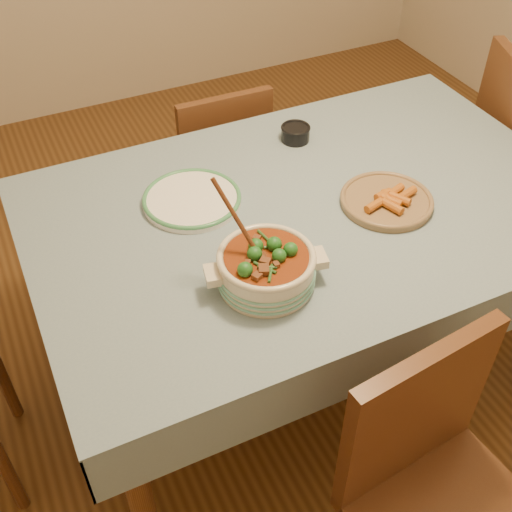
{
  "coord_description": "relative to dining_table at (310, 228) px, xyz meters",
  "views": [
    {
      "loc": [
        -0.8,
        -1.31,
        1.95
      ],
      "look_at": [
        -0.29,
        -0.22,
        0.84
      ],
      "focal_mm": 45.0,
      "sensor_mm": 36.0,
      "label": 1
    }
  ],
  "objects": [
    {
      "name": "floor",
      "position": [
        0.0,
        0.0,
        -0.66
      ],
      "size": [
        4.5,
        4.5,
        0.0
      ],
      "primitive_type": "plane",
      "color": "#4F2F16",
      "rests_on": "ground"
    },
    {
      "name": "dining_table",
      "position": [
        0.0,
        0.0,
        0.0
      ],
      "size": [
        1.68,
        1.08,
        0.76
      ],
      "color": "brown",
      "rests_on": "floor"
    },
    {
      "name": "stew_casserole",
      "position": [
        -0.27,
        -0.24,
        0.16
      ],
      "size": [
        0.32,
        0.29,
        0.3
      ],
      "rotation": [
        0.0,
        0.0,
        -0.21
      ],
      "color": "beige",
      "rests_on": "dining_table"
    },
    {
      "name": "white_plate",
      "position": [
        -0.32,
        0.16,
        0.11
      ],
      "size": [
        0.38,
        0.38,
        0.03
      ],
      "rotation": [
        0.0,
        0.0,
        -0.36
      ],
      "color": "white",
      "rests_on": "dining_table"
    },
    {
      "name": "condiment_bowl",
      "position": [
        0.13,
        0.34,
        0.12
      ],
      "size": [
        0.11,
        0.11,
        0.05
      ],
      "rotation": [
        0.0,
        0.0,
        -0.11
      ],
      "color": "black",
      "rests_on": "dining_table"
    },
    {
      "name": "fried_plate",
      "position": [
        0.21,
        -0.09,
        0.11
      ],
      "size": [
        0.35,
        0.35,
        0.05
      ],
      "rotation": [
        0.0,
        0.0,
        0.37
      ],
      "color": "olive",
      "rests_on": "dining_table"
    },
    {
      "name": "chair_far",
      "position": [
        -0.0,
        0.74,
        -0.21
      ],
      "size": [
        0.38,
        0.38,
        0.8
      ],
      "rotation": [
        0.0,
        0.0,
        3.12
      ],
      "color": "brown",
      "rests_on": "floor"
    },
    {
      "name": "chair_near",
      "position": [
        -0.09,
        -0.81,
        -0.16
      ],
      "size": [
        0.46,
        0.46,
        0.9
      ],
      "rotation": [
        0.0,
        0.0,
        0.11
      ],
      "color": "brown",
      "rests_on": "floor"
    }
  ]
}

